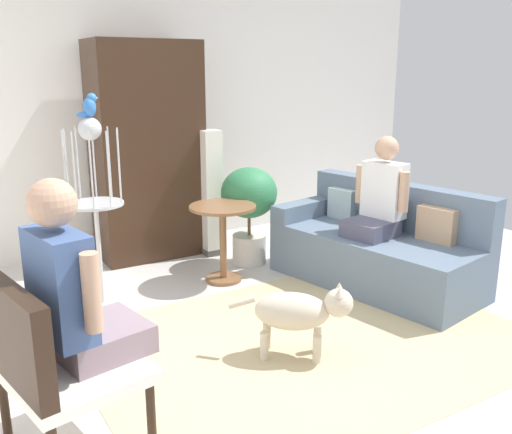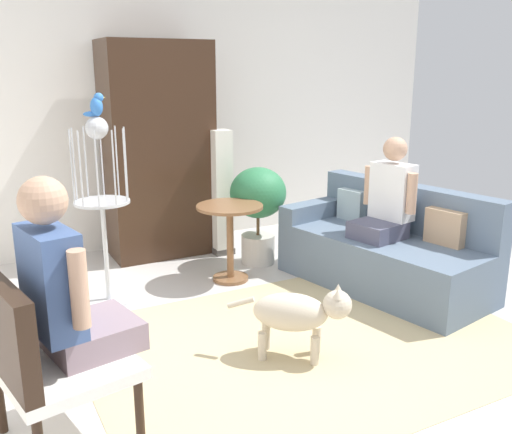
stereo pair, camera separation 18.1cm
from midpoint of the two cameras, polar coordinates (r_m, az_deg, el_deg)
ground_plane at (r=3.97m, az=5.53°, el=-12.29°), size 7.30×7.30×0.00m
back_wall at (r=5.96m, az=-8.60°, el=10.34°), size 6.68×0.12×2.71m
area_rug at (r=3.94m, az=6.87°, el=-12.46°), size 2.92×2.15×0.01m
couch at (r=4.92m, az=14.01°, el=-3.28°), size 1.13×1.88×0.85m
armchair at (r=2.82m, az=-19.64°, el=-12.56°), size 0.70×0.80×0.92m
person_on_couch at (r=4.76m, az=14.28°, el=1.84°), size 0.51×0.50×0.82m
person_on_armchair at (r=2.76m, az=-17.09°, el=-6.84°), size 0.54×0.54×0.88m
round_end_table at (r=4.84m, az=-1.58°, el=-1.25°), size 0.57×0.57×0.68m
dog at (r=3.62m, az=5.72°, el=-9.62°), size 0.65×0.54×0.50m
bird_cage_stand at (r=4.41m, az=-14.15°, el=0.83°), size 0.42×0.42×1.46m
parrot at (r=4.30m, az=-14.67°, el=10.88°), size 0.17×0.10×0.17m
potted_plant at (r=5.25m, az=1.20°, el=1.45°), size 0.53×0.53×0.92m
column_lamp at (r=5.53m, az=-2.60°, el=2.36°), size 0.20×0.20×1.23m
armoire_cabinet at (r=5.54m, az=-8.94°, el=6.63°), size 1.00×0.56×2.06m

